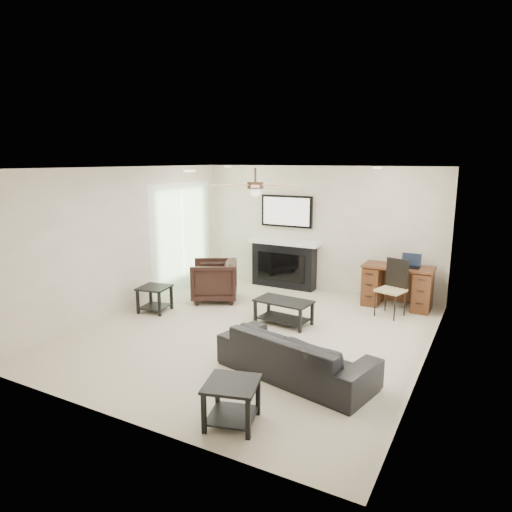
% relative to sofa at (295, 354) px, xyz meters
% --- Properties ---
extents(room_shell, '(5.50, 5.54, 2.52)m').
position_rel_sofa_xyz_m(room_shell, '(-0.97, 1.10, 1.40)').
color(room_shell, beige).
rests_on(room_shell, ground).
extents(sofa, '(2.09, 1.18, 0.57)m').
position_rel_sofa_xyz_m(sofa, '(0.00, 0.00, 0.00)').
color(sofa, black).
rests_on(sofa, ground).
extents(armchair, '(1.13, 1.12, 0.77)m').
position_rel_sofa_xyz_m(armchair, '(-2.60, 2.15, 0.10)').
color(armchair, black).
rests_on(armchair, ground).
extents(coffee_table, '(0.94, 0.57, 0.40)m').
position_rel_sofa_xyz_m(coffee_table, '(-0.90, 1.60, -0.09)').
color(coffee_table, black).
rests_on(coffee_table, ground).
extents(end_table_near, '(0.64, 0.64, 0.45)m').
position_rel_sofa_xyz_m(end_table_near, '(-0.15, -1.25, -0.06)').
color(end_table_near, black).
rests_on(end_table_near, ground).
extents(end_table_left, '(0.58, 0.58, 0.45)m').
position_rel_sofa_xyz_m(end_table_left, '(-3.15, 1.10, -0.06)').
color(end_table_left, black).
rests_on(end_table_left, ground).
extents(fireplace_unit, '(1.52, 0.34, 1.91)m').
position_rel_sofa_xyz_m(fireplace_unit, '(-1.83, 3.60, 0.67)').
color(fireplace_unit, black).
rests_on(fireplace_unit, ground).
extents(desk, '(1.22, 0.56, 0.76)m').
position_rel_sofa_xyz_m(desk, '(0.53, 3.36, 0.09)').
color(desk, '#3F1D0F').
rests_on(desk, ground).
extents(desk_chair, '(0.53, 0.54, 0.97)m').
position_rel_sofa_xyz_m(desk_chair, '(0.53, 2.81, 0.20)').
color(desk_chair, black).
rests_on(desk_chair, ground).
extents(laptop, '(0.33, 0.24, 0.23)m').
position_rel_sofa_xyz_m(laptop, '(0.73, 3.34, 0.59)').
color(laptop, black).
rests_on(laptop, desk).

